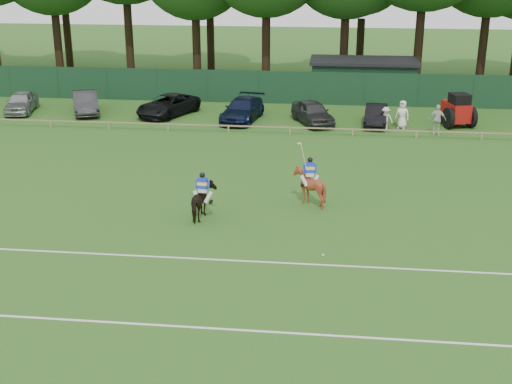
# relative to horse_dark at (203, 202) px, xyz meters

# --- Properties ---
(ground) EXTENTS (160.00, 160.00, 0.00)m
(ground) POSITION_rel_horse_dark_xyz_m (1.88, -3.15, -0.79)
(ground) COLOR #1E4C14
(ground) RESTS_ON ground
(horse_dark) EXTENTS (0.99, 1.92, 1.58)m
(horse_dark) POSITION_rel_horse_dark_xyz_m (0.00, 0.00, 0.00)
(horse_dark) COLOR black
(horse_dark) RESTS_ON ground
(horse_chestnut) EXTENTS (1.62, 1.77, 1.74)m
(horse_chestnut) POSITION_rel_horse_dark_xyz_m (4.60, 2.35, 0.08)
(horse_chestnut) COLOR maroon
(horse_chestnut) RESTS_ON ground
(sedan_silver) EXTENTS (2.61, 4.71, 1.52)m
(sedan_silver) POSITION_rel_horse_dark_xyz_m (-16.94, 18.85, -0.03)
(sedan_silver) COLOR #97999C
(sedan_silver) RESTS_ON ground
(sedan_grey) EXTENTS (3.36, 5.06, 1.58)m
(sedan_grey) POSITION_rel_horse_dark_xyz_m (-12.19, 19.06, 0.00)
(sedan_grey) COLOR #2F2F32
(sedan_grey) RESTS_ON ground
(suv_black) EXTENTS (4.35, 5.82, 1.47)m
(suv_black) POSITION_rel_horse_dark_xyz_m (-6.12, 19.11, -0.05)
(suv_black) COLOR black
(suv_black) RESTS_ON ground
(sedan_navy) EXTENTS (2.94, 5.54, 1.53)m
(sedan_navy) POSITION_rel_horse_dark_xyz_m (-0.65, 18.21, -0.02)
(sedan_navy) COLOR black
(sedan_navy) RESTS_ON ground
(hatch_grey) EXTENTS (3.49, 4.93, 1.56)m
(hatch_grey) POSITION_rel_horse_dark_xyz_m (4.22, 17.84, -0.01)
(hatch_grey) COLOR #323235
(hatch_grey) RESTS_ON ground
(estate_black) EXTENTS (1.82, 4.24, 1.36)m
(estate_black) POSITION_rel_horse_dark_xyz_m (8.48, 17.93, -0.11)
(estate_black) COLOR black
(estate_black) RESTS_ON ground
(spectator_left) EXTENTS (1.12, 0.89, 1.51)m
(spectator_left) POSITION_rel_horse_dark_xyz_m (9.05, 16.80, -0.03)
(spectator_left) COLOR beige
(spectator_left) RESTS_ON ground
(spectator_mid) EXTENTS (1.14, 0.48, 1.95)m
(spectator_mid) POSITION_rel_horse_dark_xyz_m (12.21, 15.87, 0.19)
(spectator_mid) COLOR beige
(spectator_mid) RESTS_ON ground
(spectator_right) EXTENTS (1.05, 0.85, 1.86)m
(spectator_right) POSITION_rel_horse_dark_xyz_m (10.15, 17.27, 0.14)
(spectator_right) COLOR white
(spectator_right) RESTS_ON ground
(rider_dark) EXTENTS (0.94, 0.40, 1.41)m
(rider_dark) POSITION_rel_horse_dark_xyz_m (-0.00, -0.01, 0.72)
(rider_dark) COLOR silver
(rider_dark) RESTS_ON ground
(rider_chestnut) EXTENTS (0.95, 0.54, 2.05)m
(rider_chestnut) POSITION_rel_horse_dark_xyz_m (4.60, 2.34, 0.86)
(rider_chestnut) COLOR silver
(rider_chestnut) RESTS_ON ground
(polo_ball) EXTENTS (0.09, 0.09, 0.09)m
(polo_ball) POSITION_rel_horse_dark_xyz_m (5.38, -3.35, -0.74)
(polo_ball) COLOR silver
(polo_ball) RESTS_ON ground
(pitch_lines) EXTENTS (60.00, 5.10, 0.01)m
(pitch_lines) POSITION_rel_horse_dark_xyz_m (1.88, -6.65, -0.78)
(pitch_lines) COLOR silver
(pitch_lines) RESTS_ON ground
(pitch_rail) EXTENTS (62.10, 0.10, 0.50)m
(pitch_rail) POSITION_rel_horse_dark_xyz_m (1.88, 14.85, -0.34)
(pitch_rail) COLOR #997F5B
(pitch_rail) RESTS_ON ground
(perimeter_fence) EXTENTS (92.08, 0.08, 2.50)m
(perimeter_fence) POSITION_rel_horse_dark_xyz_m (1.88, 23.85, 0.46)
(perimeter_fence) COLOR #14351E
(perimeter_fence) RESTS_ON ground
(utility_shed) EXTENTS (8.40, 4.40, 3.04)m
(utility_shed) POSITION_rel_horse_dark_xyz_m (7.88, 26.85, 0.75)
(utility_shed) COLOR #14331E
(utility_shed) RESTS_ON ground
(tree_row) EXTENTS (96.00, 12.00, 21.00)m
(tree_row) POSITION_rel_horse_dark_xyz_m (3.88, 31.85, -0.79)
(tree_row) COLOR #26561C
(tree_row) RESTS_ON ground
(tractor) EXTENTS (2.46, 3.07, 2.25)m
(tractor) POSITION_rel_horse_dark_xyz_m (13.82, 18.21, 0.28)
(tractor) COLOR #A0110E
(tractor) RESTS_ON ground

